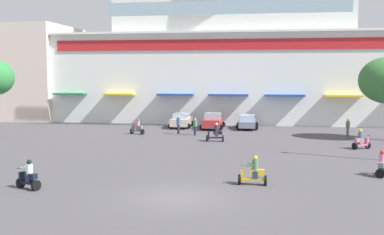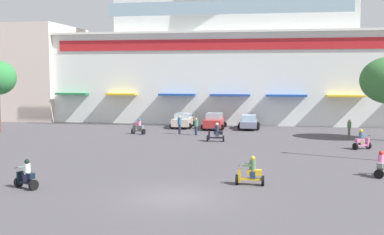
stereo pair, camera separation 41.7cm
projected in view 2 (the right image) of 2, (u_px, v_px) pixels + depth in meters
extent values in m
plane|color=#4A474D|center=(210.00, 151.00, 34.30)|extent=(128.00, 128.00, 0.00)
cube|color=white|center=(235.00, 79.00, 56.59)|extent=(42.74, 12.41, 10.07)
cube|color=white|center=(236.00, 10.00, 56.39)|extent=(27.13, 11.17, 6.66)
cube|color=red|center=(230.00, 44.00, 50.08)|extent=(39.32, 0.12, 1.17)
cube|color=white|center=(231.00, 31.00, 49.90)|extent=(42.74, 0.70, 0.24)
cube|color=#1E6F3C|center=(72.00, 94.00, 53.12)|extent=(3.70, 1.10, 0.20)
cube|color=gold|center=(121.00, 94.00, 52.14)|extent=(3.47, 1.10, 0.20)
cube|color=#1C4390|center=(177.00, 95.00, 51.08)|extent=(4.03, 1.10, 0.20)
cube|color=navy|center=(230.00, 95.00, 50.12)|extent=(4.31, 1.10, 0.20)
cube|color=#1D4498|center=(287.00, 96.00, 49.13)|extent=(4.23, 1.10, 0.20)
cube|color=gold|center=(346.00, 96.00, 48.13)|extent=(3.80, 1.10, 0.20)
cube|color=#99B7C6|center=(226.00, 7.00, 44.91)|extent=(23.88, 0.08, 1.33)
cube|color=beige|center=(29.00, 72.00, 59.77)|extent=(11.55, 11.78, 11.56)
cube|color=beige|center=(183.00, 121.00, 48.81)|extent=(1.79, 3.98, 0.76)
cube|color=#A3B4C3|center=(183.00, 116.00, 48.75)|extent=(1.53, 1.99, 0.49)
cylinder|color=black|center=(177.00, 123.00, 50.20)|extent=(0.60, 0.17, 0.60)
cylinder|color=black|center=(193.00, 124.00, 49.90)|extent=(0.60, 0.17, 0.60)
cylinder|color=black|center=(172.00, 126.00, 47.78)|extent=(0.60, 0.17, 0.60)
cylinder|color=black|center=(189.00, 126.00, 47.48)|extent=(0.60, 0.17, 0.60)
cube|color=#AC2C2D|center=(214.00, 122.00, 47.79)|extent=(1.77, 4.48, 0.80)
cube|color=#9EB0BD|center=(214.00, 116.00, 47.72)|extent=(1.52, 2.24, 0.56)
cylinder|color=black|center=(208.00, 124.00, 49.33)|extent=(0.60, 0.17, 0.60)
cylinder|color=black|center=(224.00, 124.00, 49.04)|extent=(0.60, 0.17, 0.60)
cylinder|color=black|center=(204.00, 127.00, 46.61)|extent=(0.60, 0.17, 0.60)
cylinder|color=black|center=(221.00, 128.00, 46.31)|extent=(0.60, 0.17, 0.60)
cube|color=slate|center=(249.00, 123.00, 47.66)|extent=(1.72, 4.25, 0.62)
cube|color=#9DBCD0|center=(249.00, 118.00, 47.61)|extent=(1.45, 2.14, 0.54)
cylinder|color=black|center=(241.00, 124.00, 49.10)|extent=(0.60, 0.17, 0.60)
cylinder|color=black|center=(257.00, 125.00, 48.86)|extent=(0.60, 0.17, 0.60)
cylinder|color=black|center=(240.00, 127.00, 46.53)|extent=(0.60, 0.17, 0.60)
cylinder|color=black|center=(257.00, 128.00, 46.28)|extent=(0.60, 0.17, 0.60)
cylinder|color=black|center=(237.00, 180.00, 23.96)|extent=(0.15, 0.52, 0.52)
cylinder|color=black|center=(263.00, 181.00, 23.74)|extent=(0.15, 0.52, 0.52)
cube|color=gold|center=(250.00, 179.00, 23.85)|extent=(1.17, 0.29, 0.10)
cube|color=gold|center=(255.00, 172.00, 23.77)|extent=(0.74, 0.30, 0.28)
cube|color=gold|center=(240.00, 176.00, 23.92)|extent=(0.14, 0.32, 0.66)
cylinder|color=black|center=(239.00, 165.00, 23.87)|extent=(0.04, 0.52, 0.04)
cube|color=#23344F|center=(253.00, 175.00, 23.80)|extent=(0.28, 0.32, 0.36)
cylinder|color=#4F704E|center=(253.00, 166.00, 23.75)|extent=(0.32, 0.32, 0.56)
sphere|color=gold|center=(253.00, 158.00, 23.72)|extent=(0.25, 0.25, 0.25)
cube|color=#4F704E|center=(247.00, 165.00, 23.80)|extent=(0.44, 0.34, 0.10)
cylinder|color=black|center=(19.00, 182.00, 23.43)|extent=(0.34, 0.53, 0.52)
cylinder|color=black|center=(34.00, 185.00, 22.81)|extent=(0.34, 0.53, 0.52)
cube|color=black|center=(26.00, 182.00, 23.11)|extent=(1.04, 0.66, 0.10)
cube|color=black|center=(29.00, 176.00, 22.97)|extent=(0.71, 0.53, 0.28)
cube|color=black|center=(20.00, 178.00, 23.35)|extent=(0.26, 0.35, 0.68)
cylinder|color=black|center=(19.00, 167.00, 23.31)|extent=(0.24, 0.49, 0.04)
cube|color=#2F2A51|center=(27.00, 178.00, 23.03)|extent=(0.38, 0.40, 0.36)
cylinder|color=silver|center=(27.00, 169.00, 22.98)|extent=(0.42, 0.42, 0.52)
sphere|color=black|center=(27.00, 162.00, 22.95)|extent=(0.25, 0.25, 0.25)
cube|color=silver|center=(24.00, 168.00, 23.12)|extent=(0.54, 0.49, 0.10)
cylinder|color=black|center=(133.00, 131.00, 43.91)|extent=(0.30, 0.54, 0.52)
cylinder|color=black|center=(143.00, 132.00, 43.36)|extent=(0.30, 0.54, 0.52)
cube|color=slate|center=(138.00, 131.00, 43.63)|extent=(1.07, 0.59, 0.10)
cube|color=slate|center=(140.00, 127.00, 43.50)|extent=(0.72, 0.49, 0.28)
cube|color=slate|center=(134.00, 129.00, 43.83)|extent=(0.23, 0.35, 0.67)
cylinder|color=black|center=(134.00, 123.00, 43.79)|extent=(0.20, 0.50, 0.04)
cube|color=#7D6750|center=(139.00, 128.00, 43.55)|extent=(0.37, 0.39, 0.36)
cylinder|color=pink|center=(139.00, 124.00, 43.51)|extent=(0.40, 0.40, 0.50)
sphere|color=#2B6AAB|center=(139.00, 120.00, 43.48)|extent=(0.25, 0.25, 0.25)
cube|color=pink|center=(137.00, 123.00, 43.63)|extent=(0.53, 0.46, 0.10)
cylinder|color=black|center=(368.00, 145.00, 35.20)|extent=(0.39, 0.52, 0.52)
cylinder|color=black|center=(355.00, 146.00, 34.73)|extent=(0.39, 0.52, 0.52)
cube|color=#D26A9D|center=(362.00, 145.00, 34.96)|extent=(1.09, 0.81, 0.10)
cube|color=#D26A9D|center=(360.00, 140.00, 34.84)|extent=(0.75, 0.62, 0.28)
cube|color=#D26A9D|center=(367.00, 143.00, 35.13)|extent=(0.29, 0.35, 0.68)
cylinder|color=black|center=(368.00, 135.00, 35.08)|extent=(0.30, 0.46, 0.04)
cube|color=#766F53|center=(361.00, 142.00, 34.89)|extent=(0.41, 0.42, 0.36)
cylinder|color=#446079|center=(361.00, 136.00, 34.84)|extent=(0.44, 0.44, 0.54)
sphere|color=gold|center=(361.00, 131.00, 34.81)|extent=(0.25, 0.25, 0.25)
cube|color=#446079|center=(364.00, 135.00, 34.94)|extent=(0.55, 0.52, 0.10)
cylinder|color=black|center=(207.00, 138.00, 39.01)|extent=(0.19, 0.53, 0.52)
cylinder|color=black|center=(223.00, 138.00, 38.91)|extent=(0.19, 0.53, 0.52)
cube|color=black|center=(215.00, 138.00, 38.95)|extent=(1.20, 0.39, 0.10)
cube|color=black|center=(218.00, 133.00, 38.89)|extent=(0.77, 0.37, 0.28)
cube|color=black|center=(209.00, 135.00, 38.97)|extent=(0.17, 0.33, 0.72)
cylinder|color=black|center=(209.00, 129.00, 38.92)|extent=(0.08, 0.52, 0.04)
cube|color=#2D3347|center=(217.00, 134.00, 38.91)|extent=(0.31, 0.34, 0.36)
cylinder|color=#262C3E|center=(217.00, 129.00, 38.87)|extent=(0.35, 0.35, 0.55)
sphere|color=silver|center=(217.00, 124.00, 38.83)|extent=(0.25, 0.25, 0.25)
cube|color=#262C3E|center=(214.00, 128.00, 38.89)|extent=(0.47, 0.38, 0.10)
cylinder|color=black|center=(383.00, 170.00, 26.31)|extent=(0.54, 0.32, 0.52)
cylinder|color=black|center=(379.00, 174.00, 25.28)|extent=(0.54, 0.32, 0.52)
cube|color=gray|center=(381.00, 171.00, 25.79)|extent=(0.65, 1.09, 0.10)
cube|color=gray|center=(380.00, 165.00, 25.57)|extent=(0.53, 0.74, 0.28)
cube|color=gray|center=(382.00, 166.00, 26.19)|extent=(0.35, 0.25, 0.68)
cylinder|color=black|center=(383.00, 157.00, 26.16)|extent=(0.50, 0.22, 0.04)
cube|color=#474345|center=(381.00, 167.00, 25.67)|extent=(0.40, 0.38, 0.36)
cylinder|color=pink|center=(381.00, 159.00, 25.62)|extent=(0.41, 0.41, 0.49)
sphere|color=red|center=(381.00, 153.00, 25.59)|extent=(0.25, 0.25, 0.25)
cube|color=pink|center=(382.00, 158.00, 25.85)|extent=(0.48, 0.53, 0.10)
cylinder|color=#686055|center=(349.00, 133.00, 41.28)|extent=(0.23, 0.23, 0.88)
cylinder|color=#507845|center=(349.00, 125.00, 41.21)|extent=(0.37, 0.37, 0.54)
sphere|color=tan|center=(349.00, 121.00, 41.17)|extent=(0.22, 0.22, 0.22)
cylinder|color=#25233D|center=(180.00, 129.00, 43.61)|extent=(0.24, 0.24, 0.88)
cylinder|color=#325E88|center=(180.00, 121.00, 43.53)|extent=(0.39, 0.39, 0.64)
sphere|color=tan|center=(180.00, 117.00, 43.49)|extent=(0.23, 0.23, 0.23)
cylinder|color=#1A2B46|center=(196.00, 131.00, 42.80)|extent=(0.29, 0.29, 0.82)
cylinder|color=#417757|center=(196.00, 123.00, 42.73)|extent=(0.47, 0.47, 0.56)
sphere|color=tan|center=(196.00, 119.00, 42.69)|extent=(0.23, 0.23, 0.23)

